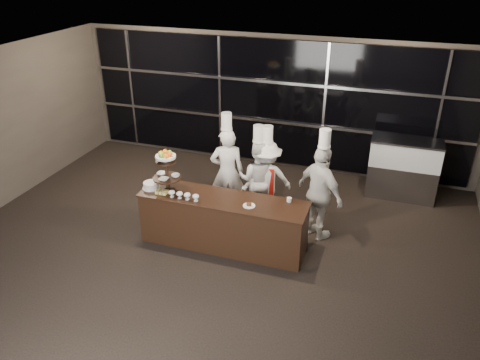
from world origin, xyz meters
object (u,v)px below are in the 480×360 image
(display_case, at_px, (403,166))
(chef_a, at_px, (227,171))
(layer_cake, at_px, (151,185))
(chef_b, at_px, (258,178))
(buffet_counter, at_px, (223,222))
(display_stand, at_px, (166,167))
(chef_d, at_px, (320,193))
(chef_c, at_px, (266,179))

(display_case, height_order, chef_a, chef_a)
(layer_cake, relative_size, chef_b, 0.17)
(buffet_counter, xyz_separation_m, chef_b, (0.25, 1.18, 0.31))
(buffet_counter, xyz_separation_m, chef_a, (-0.32, 1.08, 0.42))
(display_case, bearing_deg, display_stand, -143.53)
(layer_cake, xyz_separation_m, chef_d, (2.78, 0.84, -0.09))
(display_stand, bearing_deg, buffet_counter, 0.01)
(chef_b, height_order, chef_d, chef_d)
(layer_cake, bearing_deg, chef_b, 38.43)
(chef_c, bearing_deg, chef_a, -168.47)
(layer_cake, bearing_deg, chef_a, 49.11)
(display_case, bearing_deg, chef_d, -123.43)
(buffet_counter, distance_m, layer_cake, 1.39)
(display_stand, height_order, display_case, display_stand)
(display_stand, distance_m, chef_a, 1.36)
(chef_a, xyz_separation_m, chef_c, (0.72, 0.15, -0.12))
(layer_cake, relative_size, chef_d, 0.15)
(layer_cake, relative_size, display_case, 0.22)
(buffet_counter, bearing_deg, chef_a, 106.32)
(buffet_counter, relative_size, chef_c, 1.57)
(buffet_counter, height_order, display_case, display_case)
(buffet_counter, bearing_deg, chef_b, 77.95)
(display_case, xyz_separation_m, chef_a, (-3.14, -1.75, 0.20))
(buffet_counter, relative_size, chef_d, 1.40)
(layer_cake, bearing_deg, display_case, 34.92)
(chef_a, bearing_deg, chef_b, 9.64)
(chef_a, bearing_deg, chef_d, -9.18)
(chef_a, height_order, chef_d, chef_d)
(chef_a, bearing_deg, chef_c, 11.53)
(layer_cake, bearing_deg, display_stand, 9.58)
(layer_cake, xyz_separation_m, chef_b, (1.55, 1.23, -0.20))
(buffet_counter, distance_m, chef_d, 1.73)
(layer_cake, relative_size, chef_a, 0.15)
(buffet_counter, height_order, display_stand, display_stand)
(chef_d, bearing_deg, buffet_counter, -151.89)
(buffet_counter, distance_m, chef_a, 1.20)
(chef_b, bearing_deg, layer_cake, -141.57)
(buffet_counter, distance_m, display_stand, 1.33)
(chef_a, distance_m, chef_b, 0.59)
(chef_a, relative_size, chef_b, 1.11)
(buffet_counter, xyz_separation_m, chef_d, (1.48, 0.79, 0.41))
(buffet_counter, height_order, chef_c, chef_c)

